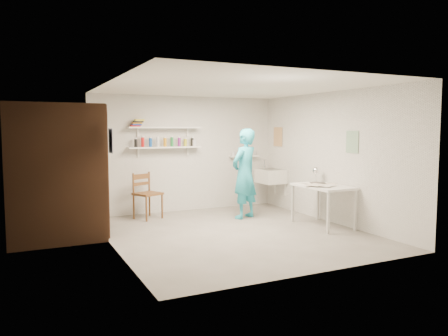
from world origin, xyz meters
name	(u,v)px	position (x,y,z in m)	size (l,w,h in m)	color
floor	(234,233)	(0.00, 0.00, -0.01)	(4.00, 4.50, 0.02)	slate
ceiling	(235,86)	(0.00, 0.00, 2.41)	(4.00, 4.50, 0.02)	silver
wall_back	(186,154)	(0.00, 2.26, 1.20)	(4.00, 0.02, 2.40)	silver
wall_front	(322,174)	(0.00, -2.26, 1.20)	(4.00, 0.02, 2.40)	silver
wall_left	(110,165)	(-2.01, 0.00, 1.20)	(0.02, 4.50, 2.40)	silver
wall_right	(332,157)	(2.01, 0.00, 1.20)	(0.02, 4.50, 2.40)	silver
doorway_recess	(99,172)	(-1.99, 1.05, 1.00)	(0.02, 0.90, 2.00)	black
corridor_box	(54,171)	(-2.70, 1.05, 1.05)	(1.40, 1.50, 2.10)	brown
door_lintel	(99,109)	(-1.97, 1.05, 2.05)	(0.06, 1.05, 0.10)	brown
door_jamb_near	(106,175)	(-1.97, 0.55, 1.00)	(0.06, 0.10, 2.00)	brown
door_jamb_far	(96,170)	(-1.97, 1.55, 1.00)	(0.06, 0.10, 2.00)	brown
shelf_lower	(165,147)	(-0.50, 2.13, 1.35)	(1.50, 0.22, 0.03)	white
shelf_upper	(165,128)	(-0.50, 2.13, 1.75)	(1.50, 0.22, 0.03)	white
ledge_shelf	(244,156)	(1.35, 2.17, 1.12)	(0.70, 0.14, 0.03)	white
poster_left	(111,141)	(-1.99, 0.05, 1.55)	(0.01, 0.28, 0.36)	#334C7F
poster_right_a	(278,137)	(1.99, 1.80, 1.55)	(0.01, 0.34, 0.42)	#995933
poster_right_b	(352,142)	(1.99, -0.55, 1.50)	(0.01, 0.30, 0.38)	#3F724C
belfast_sink	(271,176)	(1.75, 1.70, 0.70)	(0.48, 0.60, 0.30)	white
man	(245,174)	(0.73, 1.00, 0.86)	(0.63, 0.41, 1.73)	#26A9C2
wall_clock	(244,158)	(0.82, 1.20, 1.15)	(0.31, 0.31, 0.04)	#C6C487
wooden_chair	(148,194)	(-0.98, 1.74, 0.48)	(0.45, 0.43, 0.97)	brown
work_table	(323,206)	(1.64, -0.23, 0.37)	(0.66, 1.10, 0.73)	white
desk_lamp	(316,170)	(1.82, 0.21, 0.95)	(0.14, 0.14, 0.14)	white
spray_cans	(165,142)	(-0.50, 2.13, 1.45)	(1.31, 0.06, 0.17)	black
book_stack	(137,123)	(-1.06, 2.13, 1.83)	(0.26, 0.14, 0.14)	red
ledge_pots	(244,153)	(1.35, 2.17, 1.18)	(0.48, 0.07, 0.09)	silver
papers	(323,184)	(1.64, -0.23, 0.75)	(0.30, 0.22, 0.03)	silver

